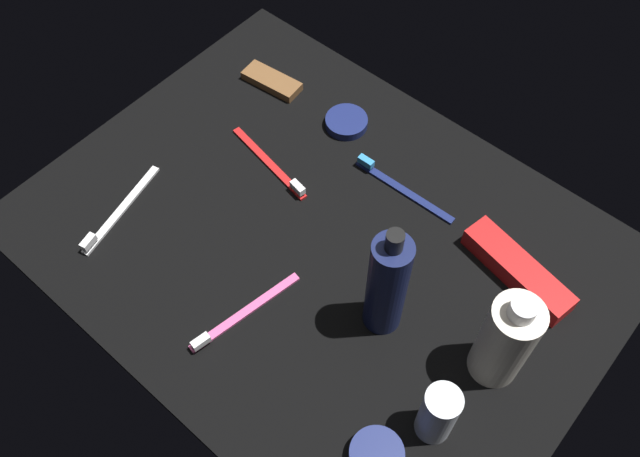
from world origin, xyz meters
TOP-DOWN VIEW (x-y plane):
  - ground_plane at (0.00, 0.00)cm, footprint 84.00×64.00cm
  - lotion_bottle at (-14.67, 4.10)cm, footprint 5.21×5.21cm
  - bodywash_bottle at (-29.96, 0.11)cm, footprint 6.55×6.55cm
  - deodorant_stick at (-28.76, 11.85)cm, footprint 4.51×4.51cm
  - toothbrush_navy at (-3.05, -15.07)cm, footprint 18.02×1.60cm
  - toothbrush_white at (26.04, 16.73)cm, footprint 5.22×17.81cm
  - toothbrush_red at (14.39, -5.30)cm, footprint 17.93×4.34cm
  - toothbrush_pink at (-0.17, 16.84)cm, footprint 4.42×17.92cm
  - toothpaste_box_red at (-25.08, -13.60)cm, footprint 18.12×7.66cm
  - snack_bar_brown at (27.04, -18.66)cm, footprint 10.77×5.10cm
  - cream_tin_left at (-25.76, 19.43)cm, footprint 6.75×6.75cm
  - cream_tin_right at (11.30, -19.81)cm, footprint 7.02×7.02cm

SIDE VIEW (x-z plane):
  - ground_plane at x=0.00cm, z-range -1.20..0.00cm
  - toothbrush_navy at x=-3.05cm, z-range -0.44..1.66cm
  - toothbrush_white at x=26.04cm, z-range -0.44..1.66cm
  - toothbrush_red at x=14.39cm, z-range -0.44..1.66cm
  - toothbrush_pink at x=-0.17cm, z-range -0.44..1.66cm
  - snack_bar_brown at x=27.04cm, z-range 0.00..1.50cm
  - cream_tin_right at x=11.30cm, z-range 0.00..1.52cm
  - cream_tin_left at x=-25.76cm, z-range 0.00..2.17cm
  - toothpaste_box_red at x=-25.08cm, z-range 0.00..3.20cm
  - deodorant_stick at x=-28.76cm, z-range 0.00..10.32cm
  - bodywash_bottle at x=-29.96cm, z-range -0.81..16.79cm
  - lotion_bottle at x=-14.67cm, z-range -1.12..20.14cm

